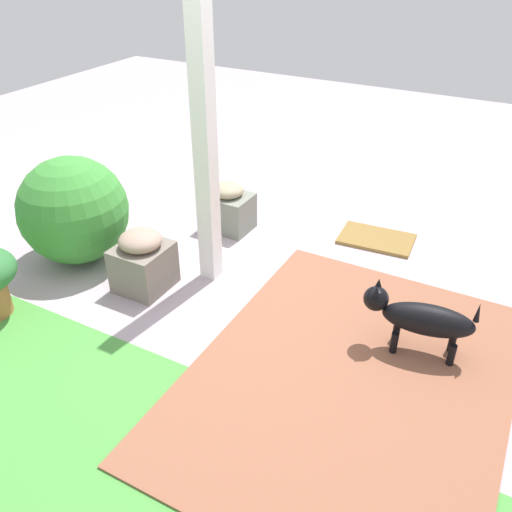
% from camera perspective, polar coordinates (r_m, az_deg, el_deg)
% --- Properties ---
extents(ground_plane, '(12.00, 12.00, 0.00)m').
position_cam_1_polar(ground_plane, '(4.13, -0.45, -2.77)').
color(ground_plane, '#B19FAA').
extents(brick_path, '(1.80, 2.40, 0.02)m').
position_cam_1_polar(brick_path, '(3.38, 9.84, -12.57)').
color(brick_path, '#8F563E').
rests_on(brick_path, ground).
extents(porch_pillar, '(0.13, 0.13, 2.30)m').
position_cam_1_polar(porch_pillar, '(3.72, -5.49, 12.92)').
color(porch_pillar, white).
rests_on(porch_pillar, ground).
extents(stone_planter_nearest, '(0.41, 0.33, 0.44)m').
position_cam_1_polar(stone_planter_nearest, '(4.77, -2.97, 5.10)').
color(stone_planter_nearest, gray).
rests_on(stone_planter_nearest, ground).
extents(stone_planter_mid, '(0.37, 0.39, 0.47)m').
position_cam_1_polar(stone_planter_mid, '(4.05, -11.85, -0.54)').
color(stone_planter_mid, slate).
rests_on(stone_planter_mid, ground).
extents(round_shrub, '(0.85, 0.85, 0.85)m').
position_cam_1_polar(round_shrub, '(4.46, -18.70, 4.59)').
color(round_shrub, '#3C8C36').
rests_on(round_shrub, ground).
extents(dog, '(0.69, 0.27, 0.47)m').
position_cam_1_polar(dog, '(3.49, 16.91, -6.25)').
color(dog, black).
rests_on(dog, ground).
extents(doormat, '(0.65, 0.44, 0.03)m').
position_cam_1_polar(doormat, '(4.77, 12.59, 1.77)').
color(doormat, olive).
rests_on(doormat, ground).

